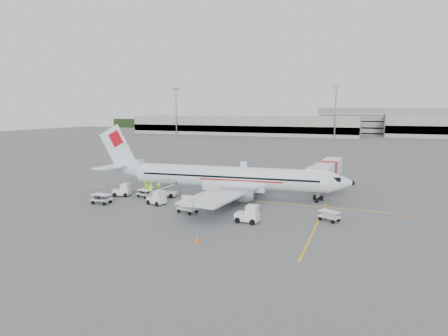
{
  "coord_description": "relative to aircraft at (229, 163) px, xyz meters",
  "views": [
    {
      "loc": [
        18.56,
        -45.93,
        11.71
      ],
      "look_at": [
        0.0,
        2.0,
        3.8
      ],
      "focal_mm": 30.0,
      "sensor_mm": 36.0,
      "label": 1
    }
  ],
  "objects": [
    {
      "name": "crew_c",
      "position": [
        -9.56,
        -2.32,
        -3.91
      ],
      "size": [
        1.14,
        1.27,
        1.71
      ],
      "primitive_type": "imported",
      "rotation": [
        0.0,
        0.0,
        2.16
      ],
      "color": "#A8ED1A",
      "rests_on": "ground"
    },
    {
      "name": "stripe_cross",
      "position": [
        12.83,
        -8.82,
        -4.75
      ],
      "size": [
        0.2,
        20.0,
        0.01
      ],
      "primitive_type": "cube",
      "color": "yellow",
      "rests_on": "ground"
    },
    {
      "name": "tug_mid",
      "position": [
        -7.12,
        -7.03,
        -3.86
      ],
      "size": [
        2.59,
        1.91,
        1.79
      ],
      "primitive_type": null,
      "rotation": [
        0.0,
        0.0,
        -0.28
      ],
      "color": "silver",
      "rests_on": "ground"
    },
    {
      "name": "jet_bridge",
      "position": [
        12.02,
        8.73,
        -2.56
      ],
      "size": [
        4.29,
        16.92,
        4.39
      ],
      "primitive_type": null,
      "rotation": [
        0.0,
        0.0,
        -0.07
      ],
      "color": "silver",
      "rests_on": "ground"
    },
    {
      "name": "treeline",
      "position": [
        -1.17,
        174.18,
        -1.76
      ],
      "size": [
        300.0,
        3.0,
        6.0
      ],
      "primitive_type": null,
      "color": "black",
      "rests_on": "ground"
    },
    {
      "name": "crew_a",
      "position": [
        -9.96,
        -3.71,
        -3.8
      ],
      "size": [
        0.81,
        0.83,
        1.92
      ],
      "primitive_type": "imported",
      "rotation": [
        0.0,
        0.0,
        0.83
      ],
      "color": "#A8ED1A",
      "rests_on": "ground"
    },
    {
      "name": "cart_empty_b",
      "position": [
        13.92,
        -6.65,
        -4.19
      ],
      "size": [
        2.5,
        2.08,
        1.13
      ],
      "primitive_type": null,
      "rotation": [
        0.0,
        0.0,
        -0.44
      ],
      "color": "silver",
      "rests_on": "ground"
    },
    {
      "name": "stripe_lead",
      "position": [
        -1.17,
        -0.82,
        -4.75
      ],
      "size": [
        44.0,
        0.2,
        0.01
      ],
      "primitive_type": "cube",
      "color": "yellow",
      "rests_on": "ground"
    },
    {
      "name": "cone_nose",
      "position": [
        22.13,
        -2.43,
        -4.5
      ],
      "size": [
        0.32,
        0.32,
        0.53
      ],
      "primitive_type": "cone",
      "color": "#EB5B0B",
      "rests_on": "ground"
    },
    {
      "name": "mast_west",
      "position": [
        -71.17,
        117.18,
        6.24
      ],
      "size": [
        3.2,
        1.2,
        22.0
      ],
      "primitive_type": null,
      "color": "slate",
      "rests_on": "ground"
    },
    {
      "name": "crew_b",
      "position": [
        -11.72,
        -2.32,
        -3.81
      ],
      "size": [
        1.05,
        1.15,
        1.9
      ],
      "primitive_type": "imported",
      "rotation": [
        0.0,
        0.0,
        -1.12
      ],
      "color": "#A8ED1A",
      "rests_on": "ground"
    },
    {
      "name": "cone_port",
      "position": [
        -3.47,
        15.23,
        -4.41
      ],
      "size": [
        0.43,
        0.43,
        0.71
      ],
      "primitive_type": "cone",
      "color": "#EB5B0B",
      "rests_on": "ground"
    },
    {
      "name": "tug_fore",
      "position": [
        5.85,
        -10.19,
        -3.81
      ],
      "size": [
        2.5,
        1.5,
        1.89
      ],
      "primitive_type": null,
      "rotation": [
        0.0,
        0.0,
        -0.04
      ],
      "color": "silver",
      "rests_on": "ground"
    },
    {
      "name": "cart_empty_a",
      "position": [
        -1.65,
        -9.25,
        -4.15
      ],
      "size": [
        2.6,
        1.92,
        1.21
      ],
      "primitive_type": null,
      "rotation": [
        0.0,
        0.0,
        -0.26
      ],
      "color": "silver",
      "rests_on": "ground"
    },
    {
      "name": "crew_d",
      "position": [
        -10.88,
        -2.32,
        -3.95
      ],
      "size": [
        1.02,
        0.65,
        1.62
      ],
      "primitive_type": "imported",
      "rotation": [
        0.0,
        0.0,
        3.44
      ],
      "color": "#A8ED1A",
      "rests_on": "ground"
    },
    {
      "name": "tug_aft",
      "position": [
        -14.08,
        -4.68,
        -3.87
      ],
      "size": [
        2.55,
        1.83,
        1.78
      ],
      "primitive_type": null,
      "rotation": [
        0.0,
        0.0,
        0.24
      ],
      "color": "silver",
      "rests_on": "ground"
    },
    {
      "name": "cart_loaded_b",
      "position": [
        -13.77,
        -9.29,
        -4.13
      ],
      "size": [
        2.46,
        1.51,
        1.26
      ],
      "primitive_type": null,
      "rotation": [
        0.0,
        0.0,
        0.03
      ],
      "color": "silver",
      "rests_on": "ground"
    },
    {
      "name": "terminal_west",
      "position": [
        -41.17,
        129.18,
        -0.26
      ],
      "size": [
        110.0,
        22.0,
        9.0
      ],
      "primitive_type": null,
      "color": "gray",
      "rests_on": "ground"
    },
    {
      "name": "aircraft",
      "position": [
        0.0,
        0.0,
        0.0
      ],
      "size": [
        36.98,
        30.27,
        9.52
      ],
      "primitive_type": null,
      "rotation": [
        0.0,
        0.0,
        0.1
      ],
      "color": "white",
      "rests_on": "ground"
    },
    {
      "name": "cart_loaded_a",
      "position": [
        -10.62,
        -4.31,
        -4.21
      ],
      "size": [
        2.37,
        1.81,
        1.09
      ],
      "primitive_type": null,
      "rotation": [
        0.0,
        0.0,
        -0.3
      ],
      "color": "silver",
      "rests_on": "ground"
    },
    {
      "name": "mast_center",
      "position": [
        3.83,
        117.18,
        6.24
      ],
      "size": [
        3.2,
        1.2,
        22.0
      ],
      "primitive_type": null,
      "color": "slate",
      "rests_on": "ground"
    },
    {
      "name": "parking_garage",
      "position": [
        23.83,
        159.18,
        2.24
      ],
      "size": [
        62.0,
        24.0,
        14.0
      ],
      "primitive_type": null,
      "color": "slate",
      "rests_on": "ground"
    },
    {
      "name": "cone_stbd",
      "position": [
        3.49,
        -17.48,
        -4.42
      ],
      "size": [
        0.41,
        0.41,
        0.67
      ],
      "primitive_type": "cone",
      "color": "#EB5B0B",
      "rests_on": "ground"
    },
    {
      "name": "belt_loader",
      "position": [
        -8.47,
        -2.82,
        -3.49
      ],
      "size": [
        4.9,
        2.45,
        2.54
      ],
      "primitive_type": null,
      "rotation": [
        0.0,
        0.0,
        0.15
      ],
      "color": "silver",
      "rests_on": "ground"
    },
    {
      "name": "ground",
      "position": [
        -1.17,
        -0.82,
        -4.76
      ],
      "size": [
        360.0,
        360.0,
        0.0
      ],
      "primitive_type": "plane",
      "color": "#56595B"
    }
  ]
}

